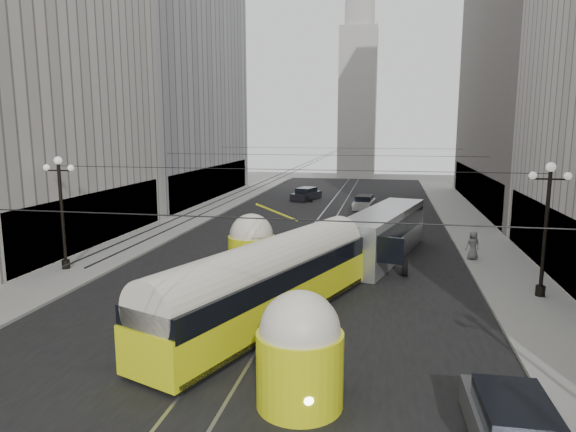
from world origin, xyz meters
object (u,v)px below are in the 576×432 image
at_px(pedestrian_sidewalk_right, 473,245).
at_px(streetcar, 268,282).
at_px(city_bus, 384,232).
at_px(sedan_grey, 514,429).

bearing_deg(pedestrian_sidewalk_right, streetcar, 29.31).
relative_size(streetcar, city_bus, 1.24).
xyz_separation_m(streetcar, city_bus, (4.62, 11.95, -0.08)).
bearing_deg(city_bus, pedestrian_sidewalk_right, -0.24).
distance_m(streetcar, sedan_grey, 11.10).
xyz_separation_m(sedan_grey, pedestrian_sidewalk_right, (1.94, 19.48, 0.37)).
distance_m(city_bus, pedestrian_sidewalk_right, 5.41).
height_order(city_bus, pedestrian_sidewalk_right, city_bus).
distance_m(streetcar, city_bus, 12.81).
bearing_deg(city_bus, streetcar, -111.15).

